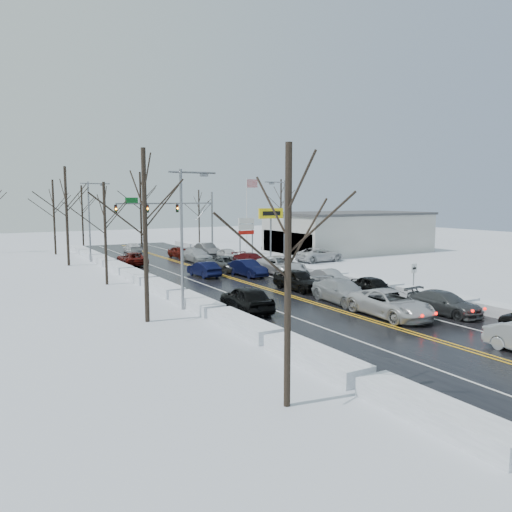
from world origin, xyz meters
TOP-DOWN VIEW (x-y plane):
  - ground at (0.00, 0.00)m, footprint 160.00×160.00m
  - road_surface at (0.00, 2.00)m, footprint 14.00×84.00m
  - snow_bank_left at (-7.60, 2.00)m, footprint 1.50×72.00m
  - snow_bank_right at (7.60, 2.00)m, footprint 1.50×72.00m
  - traffic_signal_mast at (3.45, 27.99)m, footprint 13.28×0.39m
  - tires_plus_sign at (10.50, 15.99)m, footprint 3.20×0.34m
  - used_vehicles_sign at (10.50, 22.00)m, footprint 2.20×0.22m
  - speed_limit_sign at (8.20, -8.00)m, footprint 0.55×0.09m
  - flagpole at (15.17, 30.00)m, footprint 1.87×1.20m
  - dealership_building at (23.98, 18.00)m, footprint 20.40×12.40m
  - streetlight_ne at (8.30, 10.00)m, footprint 3.20×0.25m
  - streetlight_sw at (-8.30, -4.00)m, footprint 3.20×0.25m
  - streetlight_nw at (-8.30, 24.00)m, footprint 3.20×0.25m
  - tree_left_a at (-11.00, -20.00)m, footprint 3.60×3.60m
  - tree_left_b at (-11.50, -6.00)m, footprint 4.00×4.00m
  - tree_left_c at (-10.50, 8.00)m, footprint 3.40×3.40m
  - tree_left_d at (-11.20, 22.00)m, footprint 4.20×4.20m
  - tree_left_e at (-10.80, 34.00)m, footprint 3.80×3.80m
  - tree_far_b at (-6.00, 41.00)m, footprint 3.60×3.60m
  - tree_far_c at (2.00, 39.00)m, footprint 4.40×4.40m
  - tree_far_d at (12.00, 40.50)m, footprint 3.40×3.40m
  - tree_far_e at (28.00, 41.00)m, footprint 4.20×4.20m
  - queued_car_2 at (1.64, -12.25)m, footprint 3.00×6.00m
  - queued_car_3 at (1.79, -7.57)m, footprint 2.62×5.63m
  - queued_car_4 at (1.84, -2.19)m, footprint 2.19×4.94m
  - queued_car_5 at (1.82, 5.96)m, footprint 1.98×4.71m
  - queued_car_6 at (1.63, 9.76)m, footprint 2.88×5.46m
  - queued_car_7 at (1.92, 18.02)m, footprint 2.32×5.19m
  - queued_car_8 at (1.71, 22.77)m, footprint 2.09×4.14m
  - queued_car_11 at (5.05, -13.37)m, footprint 2.44×5.04m
  - queued_car_12 at (5.19, -7.01)m, footprint 2.21×4.45m
  - queued_car_13 at (5.22, -1.83)m, footprint 1.60×4.12m
  - queued_car_14 at (5.20, 5.48)m, footprint 3.11×6.25m
  - queued_car_15 at (5.23, 11.25)m, footprint 2.70×5.24m
  - queued_car_16 at (5.30, 16.79)m, footprint 2.29×4.52m
  - queued_car_17 at (5.29, 22.70)m, footprint 1.87×4.91m
  - oncoming_car_0 at (-1.75, 7.82)m, footprint 1.74×4.33m
  - oncoming_car_1 at (-5.34, 18.53)m, footprint 2.54×5.26m
  - oncoming_car_2 at (-1.83, 30.48)m, footprint 2.36×4.84m
  - oncoming_car_3 at (-5.27, -6.66)m, footprint 2.40×5.16m
  - parked_car_0 at (14.05, 11.22)m, footprint 5.82×2.89m
  - parked_car_1 at (16.92, 16.61)m, footprint 2.72×5.69m
  - parked_car_2 at (15.00, 22.08)m, footprint 2.02×5.00m

SIDE VIEW (x-z plane):
  - ground at x=0.00m, z-range 0.00..0.00m
  - snow_bank_left at x=-7.60m, z-range -0.35..0.35m
  - snow_bank_right at x=7.60m, z-range -0.35..0.35m
  - queued_car_2 at x=1.64m, z-range -0.81..0.81m
  - queued_car_3 at x=1.79m, z-range -0.80..0.80m
  - queued_car_4 at x=1.84m, z-range -0.83..0.83m
  - queued_car_5 at x=1.82m, z-range -0.76..0.76m
  - queued_car_6 at x=1.63m, z-range -0.73..0.73m
  - queued_car_7 at x=1.92m, z-range -0.74..0.74m
  - queued_car_8 at x=1.71m, z-range -0.68..0.68m
  - queued_car_11 at x=5.05m, z-range -0.71..0.71m
  - queued_car_12 at x=5.19m, z-range -0.73..0.73m
  - queued_car_13 at x=5.22m, z-range -0.67..0.67m
  - queued_car_14 at x=5.20m, z-range -0.85..0.85m
  - queued_car_15 at x=5.23m, z-range -0.73..0.73m
  - queued_car_16 at x=5.30m, z-range -0.74..0.74m
  - queued_car_17 at x=5.29m, z-range -0.80..0.80m
  - oncoming_car_0 at x=-1.75m, z-range -0.70..0.70m
  - oncoming_car_1 at x=-5.34m, z-range -0.72..0.72m
  - oncoming_car_2 at x=-1.83m, z-range -0.68..0.68m
  - oncoming_car_3 at x=-5.27m, z-range -0.86..0.86m
  - parked_car_0 at x=14.05m, z-range -0.79..0.79m
  - parked_car_1 at x=16.92m, z-range -0.80..0.80m
  - parked_car_2 at x=15.00m, z-range -0.85..0.85m
  - road_surface at x=0.00m, z-range 0.00..0.01m
  - speed_limit_sign at x=8.20m, z-range 0.46..2.81m
  - dealership_building at x=23.98m, z-range 0.01..5.31m
  - used_vehicles_sign at x=10.50m, z-range 0.99..5.64m
  - tires_plus_sign at x=10.50m, z-range 1.99..7.99m
  - streetlight_ne at x=8.30m, z-range 0.81..9.81m
  - streetlight_sw at x=-8.30m, z-range 0.81..9.81m
  - streetlight_nw at x=-8.30m, z-range 0.81..9.81m
  - traffic_signal_mast at x=3.45m, z-range 1.48..9.48m
  - flagpole at x=15.17m, z-range 0.93..10.93m
  - tree_left_c at x=-10.50m, z-range 1.69..10.19m
  - tree_far_d at x=12.00m, z-range 1.69..10.19m
  - tree_left_a at x=-11.00m, z-range 1.79..10.79m
  - tree_far_b at x=-6.00m, z-range 1.79..10.79m
  - tree_left_e at x=-10.80m, z-range 1.89..11.39m
  - tree_left_b at x=-11.50m, z-range 1.99..11.99m
  - tree_left_d at x=-11.20m, z-range 2.08..12.58m
  - tree_far_e at x=28.00m, z-range 2.08..12.58m
  - tree_far_c at x=2.00m, z-range 2.18..13.18m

